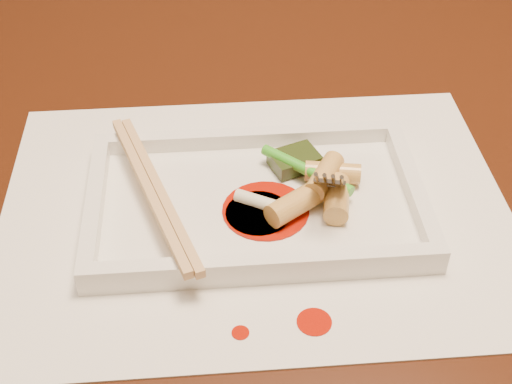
{
  "coord_description": "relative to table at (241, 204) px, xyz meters",
  "views": [
    {
      "loc": [
        -0.03,
        -0.53,
        1.13
      ],
      "look_at": [
        0.01,
        -0.12,
        0.77
      ],
      "focal_mm": 50.0,
      "sensor_mm": 36.0,
      "label": 1
    }
  ],
  "objects": [
    {
      "name": "placemat",
      "position": [
        0.01,
        -0.12,
        0.1
      ],
      "size": [
        0.4,
        0.3,
        0.0
      ],
      "primitive_type": "cube",
      "color": "white",
      "rests_on": "table"
    },
    {
      "name": "table",
      "position": [
        0.0,
        0.0,
        0.0
      ],
      "size": [
        1.4,
        0.9,
        0.75
      ],
      "color": "black",
      "rests_on": "ground"
    },
    {
      "name": "plate_base",
      "position": [
        0.01,
        -0.12,
        0.11
      ],
      "size": [
        0.26,
        0.16,
        0.01
      ],
      "primitive_type": "cube",
      "color": "white",
      "rests_on": "placemat"
    },
    {
      "name": "sauce_splatter_b",
      "position": [
        -0.01,
        -0.24,
        0.1
      ],
      "size": [
        0.01,
        0.01,
        0.0
      ],
      "primitive_type": "cylinder",
      "color": "#AC1405",
      "rests_on": "placemat"
    },
    {
      "name": "rice_cake_3",
      "position": [
        0.07,
        -0.1,
        0.12
      ],
      "size": [
        0.05,
        0.02,
        0.02
      ],
      "primitive_type": "cylinder",
      "rotation": [
        1.57,
        0.0,
        1.39
      ],
      "color": "#D6B664",
      "rests_on": "plate_base"
    },
    {
      "name": "veg_piece",
      "position": [
        0.04,
        -0.08,
        0.12
      ],
      "size": [
        0.05,
        0.04,
        0.01
      ],
      "primitive_type": "cube",
      "rotation": [
        0.0,
        0.0,
        0.36
      ],
      "color": "black",
      "rests_on": "plate_base"
    },
    {
      "name": "rice_cake_0",
      "position": [
        0.03,
        -0.14,
        0.12
      ],
      "size": [
        0.05,
        0.04,
        0.02
      ],
      "primitive_type": "cylinder",
      "rotation": [
        1.57,
        0.0,
        2.18
      ],
      "color": "#D6B664",
      "rests_on": "plate_base"
    },
    {
      "name": "plate_rim_right",
      "position": [
        0.13,
        -0.12,
        0.12
      ],
      "size": [
        0.01,
        0.14,
        0.01
      ],
      "primitive_type": "cube",
      "color": "white",
      "rests_on": "plate_base"
    },
    {
      "name": "sauce_splatter_a",
      "position": [
        0.04,
        -0.23,
        0.1
      ],
      "size": [
        0.02,
        0.02,
        0.0
      ],
      "primitive_type": "cylinder",
      "color": "#AC1405",
      "rests_on": "placemat"
    },
    {
      "name": "scallion_green",
      "position": [
        0.05,
        -0.1,
        0.12
      ],
      "size": [
        0.07,
        0.06,
        0.01
      ],
      "primitive_type": "cylinder",
      "rotation": [
        1.57,
        0.0,
        0.82
      ],
      "color": "#2A9918",
      "rests_on": "plate_base"
    },
    {
      "name": "rice_cake_2",
      "position": [
        0.06,
        -0.11,
        0.13
      ],
      "size": [
        0.04,
        0.05,
        0.02
      ],
      "primitive_type": "cylinder",
      "rotation": [
        1.57,
        0.0,
        2.62
      ],
      "color": "#D6B664",
      "rests_on": "plate_base"
    },
    {
      "name": "sauce_blob_1",
      "position": [
        0.01,
        -0.13,
        0.11
      ],
      "size": [
        0.05,
        0.05,
        0.0
      ],
      "primitive_type": "cylinder",
      "color": "#AC1405",
      "rests_on": "plate_base"
    },
    {
      "name": "plate_rim_far",
      "position": [
        0.01,
        -0.05,
        0.12
      ],
      "size": [
        0.26,
        0.01,
        0.01
      ],
      "primitive_type": "cube",
      "color": "white",
      "rests_on": "plate_base"
    },
    {
      "name": "plate_rim_near",
      "position": [
        0.01,
        -0.19,
        0.12
      ],
      "size": [
        0.26,
        0.01,
        0.01
      ],
      "primitive_type": "cube",
      "color": "white",
      "rests_on": "plate_base"
    },
    {
      "name": "sauce_blob_0",
      "position": [
        0.01,
        -0.13,
        0.11
      ],
      "size": [
        0.07,
        0.07,
        0.0
      ],
      "primitive_type": "cylinder",
      "color": "#AC1405",
      "rests_on": "plate_base"
    },
    {
      "name": "chopstick_b",
      "position": [
        -0.07,
        -0.12,
        0.13
      ],
      "size": [
        0.07,
        0.18,
        0.01
      ],
      "primitive_type": "cube",
      "rotation": [
        0.0,
        0.0,
        0.32
      ],
      "color": "tan",
      "rests_on": "plate_rim_near"
    },
    {
      "name": "chopstick_a",
      "position": [
        -0.08,
        -0.12,
        0.13
      ],
      "size": [
        0.07,
        0.18,
        0.01
      ],
      "primitive_type": "cube",
      "rotation": [
        0.0,
        0.0,
        0.32
      ],
      "color": "tan",
      "rests_on": "plate_rim_near"
    },
    {
      "name": "scallion_white",
      "position": [
        0.01,
        -0.13,
        0.12
      ],
      "size": [
        0.04,
        0.03,
        0.01
      ],
      "primitive_type": "cylinder",
      "rotation": [
        1.57,
        0.0,
        1.06
      ],
      "color": "#EAEACC",
      "rests_on": "plate_base"
    },
    {
      "name": "rice_cake_1",
      "position": [
        0.07,
        -0.13,
        0.12
      ],
      "size": [
        0.03,
        0.04,
        0.02
      ],
      "primitive_type": "cylinder",
      "rotation": [
        1.57,
        0.0,
        2.94
      ],
      "color": "#D6B664",
      "rests_on": "plate_base"
    },
    {
      "name": "plate_rim_left",
      "position": [
        -0.12,
        -0.12,
        0.12
      ],
      "size": [
        0.01,
        0.14,
        0.01
      ],
      "primitive_type": "cube",
      "color": "white",
      "rests_on": "plate_base"
    },
    {
      "name": "fork",
      "position": [
        0.08,
        -0.1,
        0.18
      ],
      "size": [
        0.09,
        0.1,
        0.14
      ],
      "primitive_type": null,
      "color": "silver",
      "rests_on": "plate_base"
    }
  ]
}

